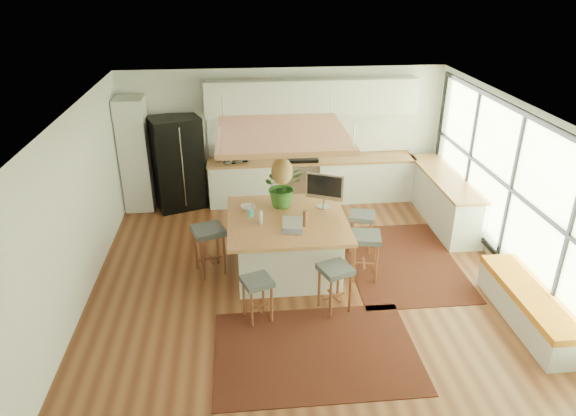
{
  "coord_description": "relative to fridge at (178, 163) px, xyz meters",
  "views": [
    {
      "loc": [
        -0.9,
        -6.7,
        4.51
      ],
      "look_at": [
        -0.2,
        0.5,
        1.1
      ],
      "focal_mm": 32.28,
      "sensor_mm": 36.0,
      "label": 1
    }
  ],
  "objects": [
    {
      "name": "floor",
      "position": [
        2.15,
        -3.17,
        -0.93
      ],
      "size": [
        7.0,
        7.0,
        0.0
      ],
      "primitive_type": "plane",
      "color": "#572A18",
      "rests_on": "ground"
    },
    {
      "name": "ceiling",
      "position": [
        2.15,
        -3.17,
        1.78
      ],
      "size": [
        7.0,
        7.0,
        0.0
      ],
      "primitive_type": "plane",
      "rotation": [
        3.14,
        0.0,
        0.0
      ],
      "color": "white",
      "rests_on": "ground"
    },
    {
      "name": "wall_back",
      "position": [
        2.15,
        0.33,
        0.42
      ],
      "size": [
        6.5,
        0.0,
        6.5
      ],
      "primitive_type": "plane",
      "rotation": [
        1.57,
        0.0,
        0.0
      ],
      "color": "silver",
      "rests_on": "ground"
    },
    {
      "name": "wall_front",
      "position": [
        2.15,
        -6.67,
        0.42
      ],
      "size": [
        6.5,
        0.0,
        6.5
      ],
      "primitive_type": "plane",
      "rotation": [
        -1.57,
        0.0,
        0.0
      ],
      "color": "silver",
      "rests_on": "ground"
    },
    {
      "name": "wall_left",
      "position": [
        -1.1,
        -3.17,
        0.42
      ],
      "size": [
        0.0,
        7.0,
        7.0
      ],
      "primitive_type": "plane",
      "rotation": [
        1.57,
        0.0,
        1.57
      ],
      "color": "silver",
      "rests_on": "ground"
    },
    {
      "name": "wall_right",
      "position": [
        5.4,
        -3.17,
        0.42
      ],
      "size": [
        0.0,
        7.0,
        7.0
      ],
      "primitive_type": "plane",
      "rotation": [
        1.57,
        0.0,
        -1.57
      ],
      "color": "silver",
      "rests_on": "ground"
    },
    {
      "name": "window_wall",
      "position": [
        5.37,
        -3.17,
        0.47
      ],
      "size": [
        0.1,
        6.2,
        2.6
      ],
      "primitive_type": null,
      "color": "black",
      "rests_on": "wall_right"
    },
    {
      "name": "pantry",
      "position": [
        -0.8,
        0.01,
        0.2
      ],
      "size": [
        0.55,
        0.6,
        2.25
      ],
      "primitive_type": "cube",
      "color": "silver",
      "rests_on": "floor"
    },
    {
      "name": "back_counter_base",
      "position": [
        2.7,
        0.01,
        -0.49
      ],
      "size": [
        4.2,
        0.6,
        0.88
      ],
      "primitive_type": "cube",
      "color": "silver",
      "rests_on": "floor"
    },
    {
      "name": "back_counter_top",
      "position": [
        2.7,
        0.01,
        -0.03
      ],
      "size": [
        4.24,
        0.64,
        0.05
      ],
      "primitive_type": "cube",
      "color": "#9A5C36",
      "rests_on": "back_counter_base"
    },
    {
      "name": "backsplash",
      "position": [
        2.7,
        0.31,
        0.43
      ],
      "size": [
        4.2,
        0.02,
        0.8
      ],
      "primitive_type": "cube",
      "color": "white",
      "rests_on": "wall_back"
    },
    {
      "name": "upper_cabinets",
      "position": [
        2.7,
        0.15,
        1.22
      ],
      "size": [
        4.2,
        0.34,
        0.7
      ],
      "primitive_type": "cube",
      "color": "silver",
      "rests_on": "wall_back"
    },
    {
      "name": "range",
      "position": [
        2.45,
        0.01,
        -0.43
      ],
      "size": [
        0.76,
        0.62,
        1.0
      ],
      "primitive_type": null,
      "color": "#A5A5AA",
      "rests_on": "floor"
    },
    {
      "name": "right_counter_base",
      "position": [
        5.08,
        -1.17,
        -0.49
      ],
      "size": [
        0.6,
        2.5,
        0.88
      ],
      "primitive_type": "cube",
      "color": "silver",
      "rests_on": "floor"
    },
    {
      "name": "right_counter_top",
      "position": [
        5.08,
        -1.17,
        -0.03
      ],
      "size": [
        0.64,
        2.54,
        0.05
      ],
      "primitive_type": "cube",
      "color": "#9A5C36",
      "rests_on": "right_counter_base"
    },
    {
      "name": "window_bench",
      "position": [
        5.1,
        -4.37,
        -0.68
      ],
      "size": [
        0.52,
        2.0,
        0.5
      ],
      "primitive_type": null,
      "color": "silver",
      "rests_on": "floor"
    },
    {
      "name": "ceiling_panel",
      "position": [
        1.85,
        -2.77,
        1.12
      ],
      "size": [
        1.86,
        1.86,
        0.8
      ],
      "primitive_type": null,
      "color": "#9A5C36",
      "rests_on": "ceiling"
    },
    {
      "name": "rug_near",
      "position": [
        2.11,
        -4.7,
        -0.92
      ],
      "size": [
        2.6,
        1.8,
        0.01
      ],
      "primitive_type": "cube",
      "color": "black",
      "rests_on": "floor"
    },
    {
      "name": "rug_right",
      "position": [
        3.86,
        -2.63,
        -0.92
      ],
      "size": [
        1.8,
        2.6,
        0.01
      ],
      "primitive_type": "cube",
      "color": "black",
      "rests_on": "floor"
    },
    {
      "name": "fridge",
      "position": [
        0.0,
        0.0,
        0.0
      ],
      "size": [
        1.12,
        1.0,
        1.86
      ],
      "primitive_type": null,
      "rotation": [
        0.0,
        0.0,
        0.35
      ],
      "color": "black",
      "rests_on": "floor"
    },
    {
      "name": "island",
      "position": [
        1.93,
        -2.68,
        -0.46
      ],
      "size": [
        1.85,
        1.85,
        0.93
      ],
      "primitive_type": null,
      "color": "#9A5C36",
      "rests_on": "floor"
    },
    {
      "name": "stool_near_left",
      "position": [
        1.4,
        -3.93,
        -0.57
      ],
      "size": [
        0.49,
        0.49,
        0.65
      ],
      "primitive_type": null,
      "rotation": [
        0.0,
        0.0,
        0.35
      ],
      "color": "#3D4143",
      "rests_on": "floor"
    },
    {
      "name": "stool_near_right",
      "position": [
        2.5,
        -3.81,
        -0.57
      ],
      "size": [
        0.54,
        0.54,
        0.71
      ],
      "primitive_type": null,
      "rotation": [
        0.0,
        0.0,
        0.37
      ],
      "color": "#3D4143",
      "rests_on": "floor"
    },
    {
      "name": "stool_right_front",
      "position": [
        3.12,
        -3.01,
        -0.57
      ],
      "size": [
        0.52,
        0.52,
        0.76
      ],
      "primitive_type": null,
      "rotation": [
        0.0,
        0.0,
        1.39
      ],
      "color": "#3D4143",
      "rests_on": "floor"
    },
    {
      "name": "stool_right_back",
      "position": [
        3.27,
        -2.17,
        -0.57
      ],
      "size": [
        0.51,
        0.51,
        0.69
      ],
      "primitive_type": null,
      "rotation": [
        0.0,
        0.0,
        1.28
      ],
      "color": "#3D4143",
      "rests_on": "floor"
    },
    {
      "name": "stool_left_side",
      "position": [
        0.7,
        -2.63,
        -0.57
      ],
      "size": [
        0.6,
        0.6,
        0.79
      ],
      "primitive_type": null,
      "rotation": [
        0.0,
        0.0,
        -1.24
      ],
      "color": "#3D4143",
      "rests_on": "floor"
    },
    {
      "name": "laptop",
      "position": [
        1.96,
        -3.15,
        0.12
      ],
      "size": [
        0.36,
        0.38,
        0.23
      ],
      "primitive_type": null,
      "rotation": [
        0.0,
        0.0,
        -0.19
      ],
      "color": "#A5A5AA",
      "rests_on": "island"
    },
    {
      "name": "monitor",
      "position": [
        2.57,
        -2.33,
        0.26
      ],
      "size": [
        0.67,
        0.46,
        0.58
      ],
      "primitive_type": null,
      "rotation": [
        0.0,
        0.0,
        -0.43
      ],
      "color": "#A5A5AA",
      "rests_on": "island"
    },
    {
      "name": "microwave",
      "position": [
        1.13,
        0.02,
        0.18
      ],
      "size": [
        0.59,
        0.44,
        0.35
      ],
      "primitive_type": "imported",
      "rotation": [
        0.0,
        0.0,
        0.31
      ],
      "color": "#A5A5AA",
      "rests_on": "back_counter_top"
    },
    {
      "name": "island_plant",
      "position": [
        1.91,
        -2.21,
        0.28
      ],
      "size": [
        0.77,
        0.82,
        0.55
      ],
      "primitive_type": "imported",
      "rotation": [
        0.0,
        0.0,
        0.2
      ],
      "color": "#1E4C19",
      "rests_on": "island"
    },
    {
      "name": "island_bowl",
      "position": [
        1.34,
        -2.28,
        0.03
      ],
      "size": [
        0.28,
        0.28,
        0.06
      ],
      "primitive_type": "imported",
      "rotation": [
        0.0,
        0.0,
        0.26
      ],
      "color": "silver",
      "rests_on": "island"
    },
    {
      "name": "island_bottle_0",
      "position": [
        1.38,
        -2.58,
        0.1
      ],
      "size": [
        0.07,
        0.07,
        0.19
      ],
      "primitive_type": "cylinder",
      "color": "#3AD9E8",
      "rests_on": "island"
    },
    {
      "name": "island_bottle_1",
      "position": [
        1.53,
        -2.83,
        0.1
      ],
      "size": [
        0.07,
        0.07,
        0.19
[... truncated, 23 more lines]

